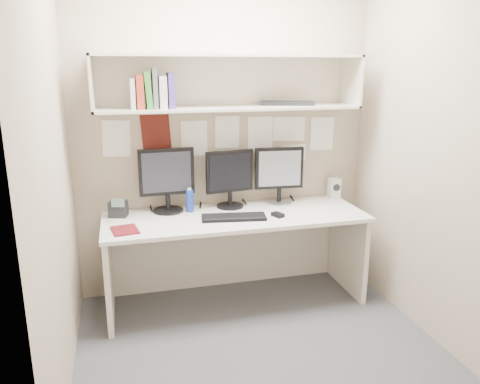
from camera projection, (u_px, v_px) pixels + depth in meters
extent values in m
cube|color=#414246|center=(259.00, 345.00, 3.18)|extent=(2.40, 2.00, 0.01)
cube|color=tan|center=(225.00, 135.00, 3.78)|extent=(2.40, 0.02, 2.60)
cube|color=tan|center=(332.00, 201.00, 1.91)|extent=(2.40, 0.02, 2.60)
cube|color=tan|center=(51.00, 167.00, 2.56)|extent=(0.02, 2.00, 2.60)
cube|color=tan|center=(432.00, 149.00, 3.14)|extent=(0.02, 2.00, 2.60)
cube|color=silver|center=(236.00, 217.00, 3.60)|extent=(2.00, 0.70, 0.03)
cube|color=beige|center=(226.00, 246.00, 4.00)|extent=(1.96, 0.02, 0.70)
cube|color=beige|center=(230.00, 108.00, 3.54)|extent=(2.00, 0.38, 0.02)
cube|color=beige|center=(230.00, 56.00, 3.44)|extent=(2.00, 0.38, 0.02)
cube|color=beige|center=(225.00, 82.00, 3.66)|extent=(2.00, 0.02, 0.40)
cube|color=beige|center=(92.00, 83.00, 3.25)|extent=(0.02, 0.38, 0.40)
cube|color=beige|center=(350.00, 81.00, 3.73)|extent=(0.02, 0.38, 0.40)
cylinder|color=black|center=(168.00, 210.00, 3.68)|extent=(0.24, 0.24, 0.02)
cylinder|color=black|center=(168.00, 202.00, 3.66)|extent=(0.04, 0.04, 0.12)
cube|color=black|center=(167.00, 172.00, 3.61)|extent=(0.43, 0.06, 0.36)
cube|color=black|center=(167.00, 172.00, 3.59)|extent=(0.37, 0.02, 0.31)
cylinder|color=black|center=(230.00, 206.00, 3.80)|extent=(0.22, 0.22, 0.02)
cylinder|color=black|center=(230.00, 199.00, 3.78)|extent=(0.04, 0.04, 0.11)
cube|color=black|center=(230.00, 171.00, 3.74)|extent=(0.40, 0.10, 0.34)
cube|color=black|center=(230.00, 172.00, 3.72)|extent=(0.34, 0.06, 0.29)
cylinder|color=#A5A5AA|center=(279.00, 202.00, 3.90)|extent=(0.22, 0.22, 0.02)
cylinder|color=black|center=(279.00, 195.00, 3.88)|extent=(0.04, 0.04, 0.11)
cube|color=black|center=(279.00, 168.00, 3.84)|extent=(0.40, 0.06, 0.34)
cube|color=#A4A4A8|center=(280.00, 169.00, 3.82)|extent=(0.35, 0.03, 0.29)
cube|color=black|center=(234.00, 217.00, 3.50)|extent=(0.50, 0.24, 0.02)
cube|color=black|center=(278.00, 215.00, 3.55)|extent=(0.09, 0.11, 0.03)
cube|color=#BABAB6|center=(334.00, 188.00, 4.03)|extent=(0.09, 0.09, 0.18)
cylinder|color=black|center=(337.00, 188.00, 3.98)|extent=(0.06, 0.01, 0.06)
cylinder|color=navy|center=(190.00, 201.00, 3.65)|extent=(0.06, 0.06, 0.17)
cylinder|color=white|center=(189.00, 189.00, 3.63)|extent=(0.03, 0.03, 0.02)
cube|color=#590F16|center=(125.00, 230.00, 3.24)|extent=(0.20, 0.23, 0.01)
cube|color=black|center=(118.00, 209.00, 3.54)|extent=(0.15, 0.14, 0.12)
cube|color=#4C6659|center=(118.00, 203.00, 3.47)|extent=(0.10, 0.03, 0.06)
cube|color=beige|center=(132.00, 94.00, 3.28)|extent=(0.03, 0.17, 0.21)
cube|color=maroon|center=(140.00, 92.00, 3.29)|extent=(0.05, 0.17, 0.24)
cube|color=#307426|center=(148.00, 90.00, 3.30)|extent=(0.04, 0.17, 0.26)
cube|color=#4F5054|center=(155.00, 89.00, 3.31)|extent=(0.03, 0.17, 0.28)
cube|color=beige|center=(162.00, 92.00, 3.33)|extent=(0.05, 0.17, 0.23)
cube|color=#3E317C|center=(171.00, 91.00, 3.34)|extent=(0.04, 0.17, 0.25)
cube|color=black|center=(287.00, 103.00, 3.68)|extent=(0.44, 0.28, 0.03)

